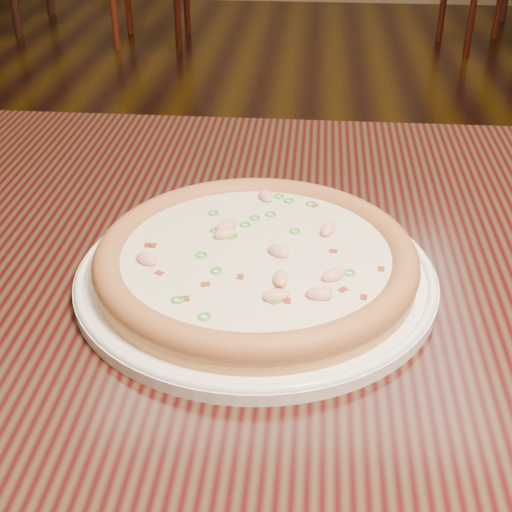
{
  "coord_description": "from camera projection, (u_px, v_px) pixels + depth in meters",
  "views": [
    {
      "loc": [
        0.03,
        -0.9,
        1.14
      ],
      "look_at": [
        -0.02,
        -0.31,
        0.78
      ],
      "focal_mm": 50.0,
      "sensor_mm": 36.0,
      "label": 1
    }
  ],
  "objects": [
    {
      "name": "hero_table",
      "position": [
        367.0,
        336.0,
        0.79
      ],
      "size": [
        1.2,
        0.8,
        0.75
      ],
      "color": "black",
      "rests_on": "ground"
    },
    {
      "name": "pizza",
      "position": [
        256.0,
        259.0,
        0.69
      ],
      "size": [
        0.32,
        0.32,
        0.03
      ],
      "color": "tan",
      "rests_on": "plate"
    },
    {
      "name": "plate",
      "position": [
        256.0,
        274.0,
        0.7
      ],
      "size": [
        0.35,
        0.35,
        0.02
      ],
      "color": "white",
      "rests_on": "hero_table"
    }
  ]
}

